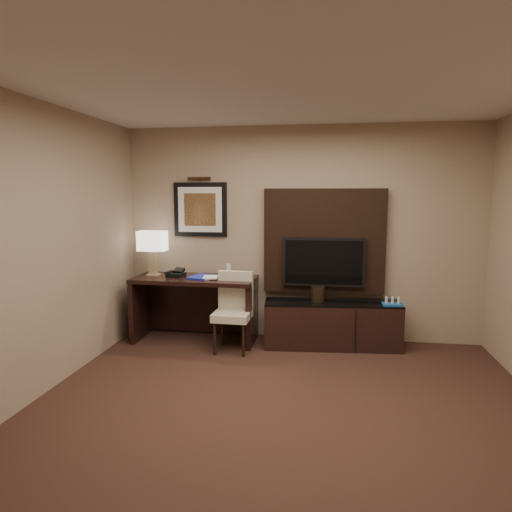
% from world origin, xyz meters
% --- Properties ---
extents(floor, '(4.50, 5.00, 0.01)m').
position_xyz_m(floor, '(0.00, 0.00, -0.01)').
color(floor, '#311C16').
rests_on(floor, ground).
extents(ceiling, '(4.50, 5.00, 0.01)m').
position_xyz_m(ceiling, '(0.00, 0.00, 2.70)').
color(ceiling, silver).
rests_on(ceiling, wall_back).
extents(wall_back, '(4.50, 0.01, 2.70)m').
position_xyz_m(wall_back, '(0.00, 2.50, 1.35)').
color(wall_back, gray).
rests_on(wall_back, floor).
extents(wall_front, '(4.50, 0.01, 2.70)m').
position_xyz_m(wall_front, '(0.00, -2.50, 1.35)').
color(wall_front, gray).
rests_on(wall_front, floor).
extents(wall_left, '(0.01, 5.00, 2.70)m').
position_xyz_m(wall_left, '(-2.25, 0.00, 1.35)').
color(wall_left, gray).
rests_on(wall_left, floor).
extents(desk, '(1.54, 0.69, 0.82)m').
position_xyz_m(desk, '(-1.30, 2.14, 0.41)').
color(desk, black).
rests_on(desk, floor).
extents(credenza, '(1.66, 0.59, 0.56)m').
position_xyz_m(credenza, '(0.42, 2.16, 0.28)').
color(credenza, black).
rests_on(credenza, floor).
extents(tv_wall_panel, '(1.50, 0.12, 1.30)m').
position_xyz_m(tv_wall_panel, '(0.30, 2.44, 1.27)').
color(tv_wall_panel, black).
rests_on(tv_wall_panel, wall_back).
extents(tv, '(1.00, 0.08, 0.60)m').
position_xyz_m(tv, '(0.30, 2.34, 1.02)').
color(tv, black).
rests_on(tv, tv_wall_panel).
extents(artwork, '(0.70, 0.04, 0.70)m').
position_xyz_m(artwork, '(-1.30, 2.48, 1.65)').
color(artwork, black).
rests_on(artwork, wall_back).
extents(picture_light, '(0.04, 0.04, 0.30)m').
position_xyz_m(picture_light, '(-1.30, 2.44, 2.05)').
color(picture_light, '#432C15').
rests_on(picture_light, wall_back).
extents(desk_chair, '(0.44, 0.50, 0.88)m').
position_xyz_m(desk_chair, '(-0.75, 1.82, 0.44)').
color(desk_chair, beige).
rests_on(desk_chair, floor).
extents(table_lamp, '(0.39, 0.30, 0.57)m').
position_xyz_m(table_lamp, '(-1.86, 2.20, 1.10)').
color(table_lamp, tan).
rests_on(table_lamp, desk).
extents(desk_phone, '(0.23, 0.22, 0.10)m').
position_xyz_m(desk_phone, '(-1.53, 2.14, 0.87)').
color(desk_phone, black).
rests_on(desk_phone, desk).
extents(blue_folder, '(0.32, 0.38, 0.02)m').
position_xyz_m(blue_folder, '(-1.20, 2.13, 0.83)').
color(blue_folder, '#18239D').
rests_on(blue_folder, desk).
extents(book, '(0.18, 0.06, 0.24)m').
position_xyz_m(book, '(-1.17, 2.08, 0.94)').
color(book, '#9F947D').
rests_on(book, desk).
extents(water_bottle, '(0.07, 0.07, 0.17)m').
position_xyz_m(water_bottle, '(-0.86, 2.18, 0.90)').
color(water_bottle, silver).
rests_on(water_bottle, desk).
extents(ice_bucket, '(0.21, 0.21, 0.18)m').
position_xyz_m(ice_bucket, '(0.24, 2.17, 0.65)').
color(ice_bucket, black).
rests_on(ice_bucket, credenza).
extents(minibar_tray, '(0.24, 0.15, 0.08)m').
position_xyz_m(minibar_tray, '(1.11, 2.11, 0.60)').
color(minibar_tray, '#1A62AD').
rests_on(minibar_tray, credenza).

